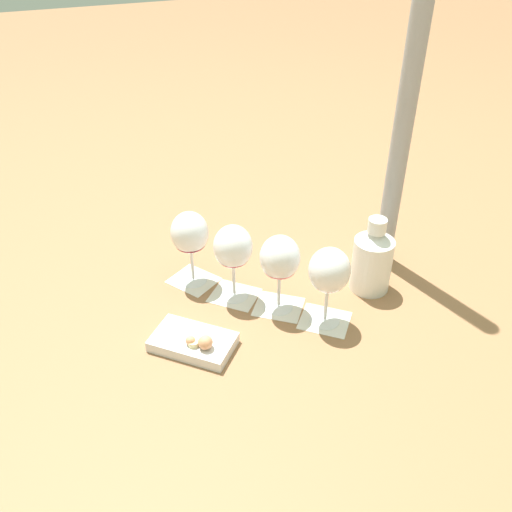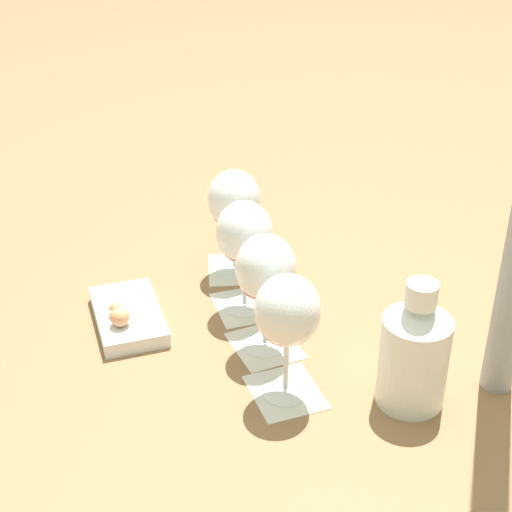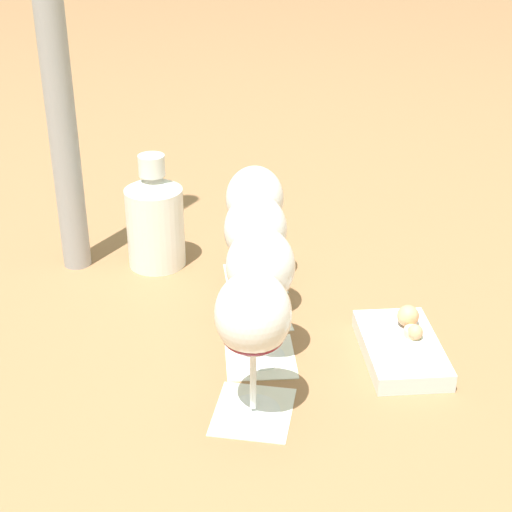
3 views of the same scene
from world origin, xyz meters
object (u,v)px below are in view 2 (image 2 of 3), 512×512
(wine_glass_0, at_px, (287,316))
(wine_glass_1, at_px, (266,273))
(snack_dish, at_px, (127,316))
(ceramic_vase, at_px, (414,352))
(wine_glass_3, at_px, (234,203))
(wine_glass_2, at_px, (244,237))

(wine_glass_0, xyz_separation_m, wine_glass_1, (0.08, -0.08, 0.00))
(snack_dish, bearing_deg, ceramic_vase, -175.84)
(wine_glass_0, relative_size, wine_glass_3, 1.00)
(wine_glass_2, bearing_deg, ceramic_vase, 162.75)
(snack_dish, bearing_deg, wine_glass_0, 173.44)
(wine_glass_1, xyz_separation_m, wine_glass_2, (0.08, -0.08, -0.00))
(snack_dish, bearing_deg, wine_glass_1, -167.22)
(wine_glass_1, height_order, wine_glass_3, same)
(wine_glass_0, xyz_separation_m, snack_dish, (0.30, -0.03, -0.12))
(wine_glass_3, bearing_deg, wine_glass_1, 130.57)
(wine_glass_3, height_order, ceramic_vase, same)
(wine_glass_1, bearing_deg, wine_glass_3, -49.43)
(wine_glass_0, height_order, snack_dish, wine_glass_0)
(ceramic_vase, bearing_deg, snack_dish, 4.16)
(wine_glass_0, relative_size, snack_dish, 0.98)
(ceramic_vase, height_order, snack_dish, ceramic_vase)
(wine_glass_2, distance_m, ceramic_vase, 0.33)
(wine_glass_1, height_order, snack_dish, wine_glass_1)
(wine_glass_0, distance_m, wine_glass_3, 0.34)
(ceramic_vase, xyz_separation_m, snack_dish, (0.45, 0.03, -0.07))
(wine_glass_0, height_order, wine_glass_3, same)
(wine_glass_0, xyz_separation_m, wine_glass_3, (0.23, -0.26, 0.00))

